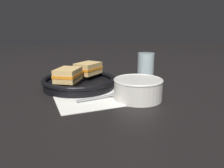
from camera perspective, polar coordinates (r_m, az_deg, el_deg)
ground_plane at (r=0.78m, az=-2.98°, el=-2.45°), size 4.00×4.00×0.00m
napkin at (r=0.73m, az=-4.72°, el=-3.65°), size 0.27×0.24×0.00m
soup_bowl at (r=0.72m, az=6.82°, el=-0.96°), size 0.16×0.16×0.07m
spoon at (r=0.73m, az=-0.56°, el=-3.05°), size 0.17×0.06×0.01m
skillet at (r=0.86m, az=-8.57°, el=0.43°), size 0.28×0.28×0.04m
sandwich_near_left at (r=0.90m, az=-6.26°, el=4.08°), size 0.13×0.13×0.05m
sandwich_near_right at (r=0.80m, az=-11.42°, el=2.37°), size 0.12×0.13×0.05m
drinking_glass at (r=0.98m, az=8.78°, el=4.56°), size 0.07×0.07×0.12m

